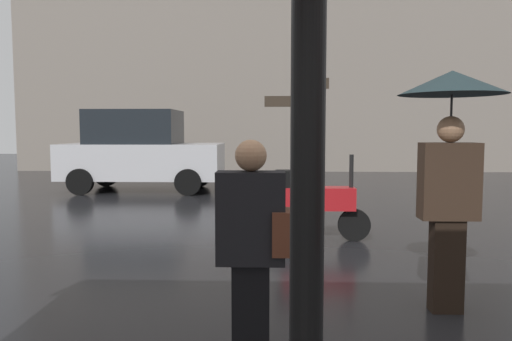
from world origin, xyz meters
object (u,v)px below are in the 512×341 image
object	(u,v)px
pedestrian_with_umbrella	(451,134)
pedestrian_with_bag	(254,243)
parked_scooter	(315,202)
parked_car_left	(141,151)
street_signpost	(296,129)

from	to	relation	value
pedestrian_with_umbrella	pedestrian_with_bag	world-z (taller)	pedestrian_with_umbrella
parked_scooter	pedestrian_with_umbrella	bearing A→B (deg)	-59.60
parked_car_left	pedestrian_with_bag	bearing A→B (deg)	-70.74
pedestrian_with_umbrella	parked_car_left	xyz separation A→B (m)	(-4.93, 8.42, -0.50)
pedestrian_with_bag	parked_scooter	world-z (taller)	pedestrian_with_bag
pedestrian_with_umbrella	pedestrian_with_bag	bearing A→B (deg)	-68.80
parked_car_left	street_signpost	size ratio (longest dim) A/B	1.56
parked_car_left	street_signpost	xyz separation A→B (m)	(3.81, -4.31, 0.55)
parked_car_left	pedestrian_with_umbrella	bearing A→B (deg)	-59.42
street_signpost	parked_scooter	bearing A→B (deg)	-81.31
pedestrian_with_umbrella	parked_scooter	xyz separation A→B (m)	(-0.91, 2.71, -0.99)
parked_scooter	parked_car_left	distance (m)	7.00
pedestrian_with_bag	parked_scooter	xyz separation A→B (m)	(0.72, 3.86, -0.30)
pedestrian_with_bag	street_signpost	xyz separation A→B (m)	(0.51, 5.26, 0.73)
pedestrian_with_umbrella	pedestrian_with_bag	distance (m)	2.11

